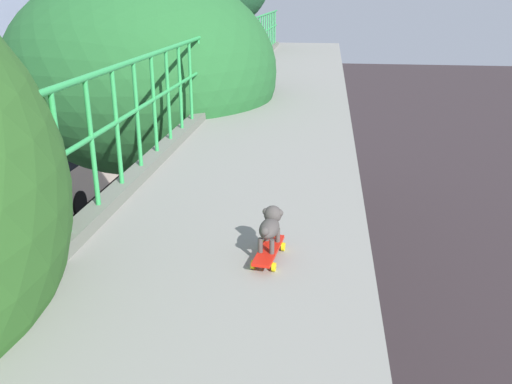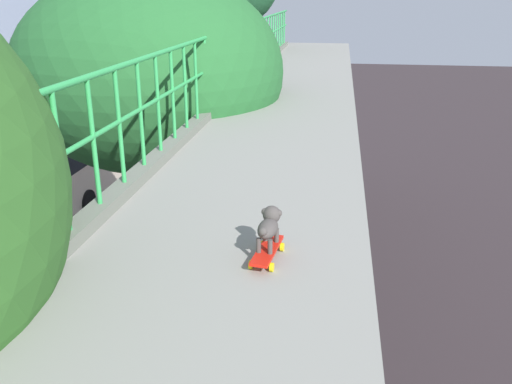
{
  "view_description": "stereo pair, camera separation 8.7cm",
  "coord_description": "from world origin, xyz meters",
  "views": [
    {
      "loc": [
        1.71,
        -2.77,
        7.63
      ],
      "look_at": [
        1.17,
        1.36,
        6.08
      ],
      "focal_mm": 37.7,
      "sensor_mm": 36.0,
      "label": 1
    },
    {
      "loc": [
        1.8,
        -2.76,
        7.63
      ],
      "look_at": [
        1.17,
        1.36,
        6.08
      ],
      "focal_mm": 37.7,
      "sensor_mm": 36.0,
      "label": 2
    }
  ],
  "objects": [
    {
      "name": "overpass_deck",
      "position": [
        0.91,
        -0.0,
        5.54
      ],
      "size": [
        2.42,
        38.2,
        0.39
      ],
      "color": "gray",
      "rests_on": "bridge_pier"
    },
    {
      "name": "city_bus",
      "position": [
        -8.19,
        17.08,
        1.76
      ],
      "size": [
        2.74,
        10.65,
        3.08
      ],
      "color": "beige",
      "rests_on": "ground"
    },
    {
      "name": "toy_skateboard",
      "position": [
        1.34,
        0.82,
        5.81
      ],
      "size": [
        0.23,
        0.53,
        0.09
      ],
      "color": "red",
      "rests_on": "overpass_deck"
    },
    {
      "name": "roadside_tree_mid",
      "position": [
        -1.77,
        7.25,
        6.14
      ],
      "size": [
        5.09,
        5.09,
        8.08
      ],
      "color": "#4E3230",
      "rests_on": "ground"
    },
    {
      "name": "green_railing",
      "position": [
        -0.25,
        0.0,
        6.02
      ],
      "size": [
        0.2,
        36.29,
        1.26
      ],
      "color": "slate",
      "rests_on": "overpass_deck"
    },
    {
      "name": "car_green_fifth",
      "position": [
        -4.31,
        6.95,
        0.65
      ],
      "size": [
        1.93,
        4.25,
        1.36
      ],
      "color": "#1D663C",
      "rests_on": "ground"
    },
    {
      "name": "small_dog",
      "position": [
        1.34,
        0.89,
        6.0
      ],
      "size": [
        0.18,
        0.39,
        0.29
      ],
      "color": "#46413F",
      "rests_on": "toy_skateboard"
    }
  ]
}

